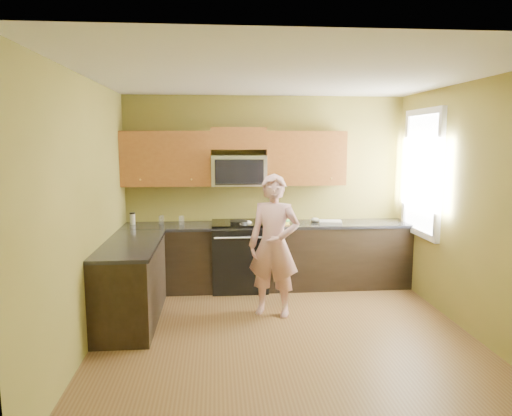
{
  "coord_description": "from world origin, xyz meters",
  "views": [
    {
      "loc": [
        -0.72,
        -4.68,
        2.07
      ],
      "look_at": [
        -0.2,
        1.3,
        1.2
      ],
      "focal_mm": 32.68,
      "sensor_mm": 36.0,
      "label": 1
    }
  ],
  "objects": [
    {
      "name": "upper_cab_left",
      "position": [
        -1.39,
        1.83,
        1.45
      ],
      "size": [
        1.22,
        0.33,
        0.75
      ],
      "primitive_type": null,
      "color": "brown",
      "rests_on": "wall_back"
    },
    {
      "name": "wall_front",
      "position": [
        0.0,
        -2.0,
        1.35
      ],
      "size": [
        4.0,
        0.0,
        4.0
      ],
      "primitive_type": "plane",
      "rotation": [
        -1.57,
        0.0,
        0.0
      ],
      "color": "olive",
      "rests_on": "ground"
    },
    {
      "name": "glass_b",
      "position": [
        -1.2,
        1.72,
        0.98
      ],
      "size": [
        0.07,
        0.07,
        0.12
      ],
      "primitive_type": "cylinder",
      "rotation": [
        0.0,
        0.0,
        0.02
      ],
      "color": "silver",
      "rests_on": "countertop_back"
    },
    {
      "name": "travel_mug",
      "position": [
        -1.88,
        1.8,
        0.92
      ],
      "size": [
        0.1,
        0.1,
        0.16
      ],
      "primitive_type": null,
      "rotation": [
        0.0,
        0.0,
        -0.3
      ],
      "color": "silver",
      "rests_on": "countertop_back"
    },
    {
      "name": "cabinet_left_run",
      "position": [
        -1.7,
        0.6,
        0.44
      ],
      "size": [
        0.6,
        1.6,
        0.88
      ],
      "primitive_type": "cube",
      "color": "black",
      "rests_on": "floor"
    },
    {
      "name": "wall_left",
      "position": [
        -2.0,
        0.0,
        1.35
      ],
      "size": [
        0.0,
        4.0,
        4.0
      ],
      "primitive_type": "plane",
      "rotation": [
        1.57,
        0.0,
        1.57
      ],
      "color": "olive",
      "rests_on": "ground"
    },
    {
      "name": "floor",
      "position": [
        0.0,
        0.0,
        0.0
      ],
      "size": [
        4.0,
        4.0,
        0.0
      ],
      "primitive_type": "plane",
      "color": "brown",
      "rests_on": "ground"
    },
    {
      "name": "wall_back",
      "position": [
        0.0,
        2.0,
        1.35
      ],
      "size": [
        4.0,
        0.0,
        4.0
      ],
      "primitive_type": "plane",
      "rotation": [
        1.57,
        0.0,
        0.0
      ],
      "color": "olive",
      "rests_on": "ground"
    },
    {
      "name": "dish_towel",
      "position": [
        0.86,
        1.56,
        0.95
      ],
      "size": [
        0.34,
        0.29,
        0.05
      ],
      "primitive_type": "cube",
      "rotation": [
        0.0,
        0.0,
        -0.18
      ],
      "color": "silver",
      "rests_on": "countertop_back"
    },
    {
      "name": "woman",
      "position": [
        -0.04,
        0.66,
        0.84
      ],
      "size": [
        0.72,
        0.6,
        1.68
      ],
      "primitive_type": "imported",
      "rotation": [
        0.0,
        0.0,
        -0.37
      ],
      "color": "#D06968",
      "rests_on": "floor"
    },
    {
      "name": "butter_tub",
      "position": [
        0.22,
        1.57,
        0.92
      ],
      "size": [
        0.16,
        0.16,
        0.09
      ],
      "primitive_type": null,
      "rotation": [
        0.0,
        0.0,
        -0.26
      ],
      "color": "yellow",
      "rests_on": "countertop_back"
    },
    {
      "name": "napkin_b",
      "position": [
        0.68,
        1.75,
        0.95
      ],
      "size": [
        0.14,
        0.15,
        0.07
      ],
      "primitive_type": "ellipsoid",
      "rotation": [
        0.0,
        0.0,
        -0.16
      ],
      "color": "silver",
      "rests_on": "countertop_back"
    },
    {
      "name": "upper_cab_right",
      "position": [
        0.54,
        1.83,
        1.45
      ],
      "size": [
        1.12,
        0.33,
        0.75
      ],
      "primitive_type": null,
      "color": "brown",
      "rests_on": "wall_back"
    },
    {
      "name": "wall_right",
      "position": [
        2.0,
        0.0,
        1.35
      ],
      "size": [
        0.0,
        4.0,
        4.0
      ],
      "primitive_type": "plane",
      "rotation": [
        1.57,
        0.0,
        -1.57
      ],
      "color": "olive",
      "rests_on": "ground"
    },
    {
      "name": "napkin_a",
      "position": [
        -0.29,
        1.63,
        0.95
      ],
      "size": [
        0.11,
        0.12,
        0.06
      ],
      "primitive_type": "ellipsoid",
      "rotation": [
        0.0,
        0.0,
        -0.01
      ],
      "color": "silver",
      "rests_on": "countertop_back"
    },
    {
      "name": "microwave",
      "position": [
        -0.4,
        1.8,
        1.45
      ],
      "size": [
        0.76,
        0.4,
        0.42
      ],
      "primitive_type": null,
      "color": "silver",
      "rests_on": "wall_back"
    },
    {
      "name": "glass_a",
      "position": [
        -1.48,
        1.8,
        0.98
      ],
      "size": [
        0.09,
        0.09,
        0.12
      ],
      "primitive_type": "cylinder",
      "rotation": [
        0.0,
        0.0,
        0.25
      ],
      "color": "silver",
      "rests_on": "countertop_back"
    },
    {
      "name": "upper_cab_over_mw",
      "position": [
        -0.4,
        1.83,
        2.1
      ],
      "size": [
        0.76,
        0.33,
        0.3
      ],
      "primitive_type": "cube",
      "color": "brown",
      "rests_on": "wall_back"
    },
    {
      "name": "countertop_left",
      "position": [
        -1.69,
        0.6,
        0.9
      ],
      "size": [
        0.62,
        1.6,
        0.04
      ],
      "primitive_type": "cube",
      "color": "black",
      "rests_on": "cabinet_left_run"
    },
    {
      "name": "stove",
      "position": [
        -0.4,
        1.68,
        0.47
      ],
      "size": [
        0.76,
        0.65,
        0.95
      ],
      "primitive_type": null,
      "color": "black",
      "rests_on": "floor"
    },
    {
      "name": "ceiling",
      "position": [
        0.0,
        0.0,
        2.7
      ],
      "size": [
        4.0,
        4.0,
        0.0
      ],
      "primitive_type": "plane",
      "rotation": [
        3.14,
        0.0,
        0.0
      ],
      "color": "white",
      "rests_on": "ground"
    },
    {
      "name": "toast_slice",
      "position": [
        0.23,
        1.5,
        0.93
      ],
      "size": [
        0.11,
        0.11,
        0.01
      ],
      "primitive_type": "cube",
      "rotation": [
        0.0,
        0.0,
        -0.02
      ],
      "color": "#B27F47",
      "rests_on": "countertop_back"
    },
    {
      "name": "countertop_back",
      "position": [
        0.0,
        1.69,
        0.9
      ],
      "size": [
        4.0,
        0.62,
        0.04
      ],
      "primitive_type": "cube",
      "color": "black",
      "rests_on": "cabinet_back_run"
    },
    {
      "name": "window",
      "position": [
        1.98,
        1.2,
        1.65
      ],
      "size": [
        0.06,
        1.06,
        1.66
      ],
      "primitive_type": null,
      "color": "white",
      "rests_on": "wall_right"
    },
    {
      "name": "frying_pan",
      "position": [
        -0.41,
        1.49,
        0.95
      ],
      "size": [
        0.25,
        0.42,
        0.05
      ],
      "primitive_type": null,
      "rotation": [
        0.0,
        0.0,
        0.04
      ],
      "color": "black",
      "rests_on": "stove"
    },
    {
      "name": "cabinet_back_run",
      "position": [
        0.0,
        1.7,
        0.44
      ],
      "size": [
        4.0,
        0.6,
        0.88
      ],
      "primitive_type": "cube",
      "color": "black",
      "rests_on": "floor"
    }
  ]
}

